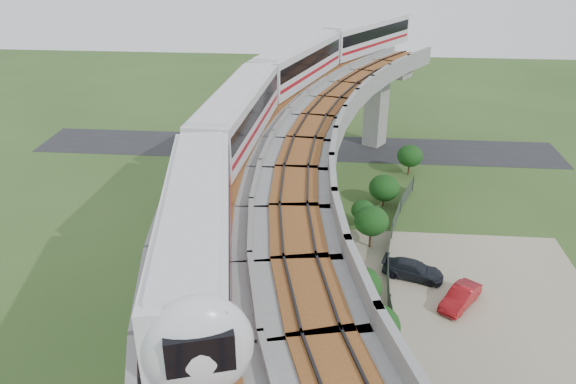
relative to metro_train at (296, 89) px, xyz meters
name	(u,v)px	position (x,y,z in m)	size (l,w,h in m)	color
ground	(264,306)	(-1.33, -10.77, -12.31)	(160.00, 160.00, 0.00)	#314D1F
dirt_lot	(479,336)	(12.67, -12.77, -12.29)	(18.00, 26.00, 0.04)	gray
asphalt_road	(296,147)	(-1.33, 19.23, -12.29)	(60.00, 8.00, 0.03)	#232326
viaduct	(324,189)	(2.51, -10.77, -3.26)	(19.58, 73.98, 11.40)	#99968E
metro_train	(296,89)	(0.00, 0.00, 0.00)	(16.78, 60.28, 3.64)	silver
fence	(409,304)	(8.42, -10.77, -11.56)	(3.87, 38.73, 1.50)	#2D382D
tree_0	(410,156)	(10.91, 12.46, -10.22)	(2.62, 2.62, 3.20)	#382314
tree_1	(384,188)	(7.80, 5.13, -10.52)	(2.82, 2.82, 2.99)	#382314
tree_2	(363,210)	(5.74, 0.79, -10.65)	(2.04, 2.04, 2.53)	#382314
tree_3	(371,221)	(6.23, -2.41, -9.90)	(2.76, 2.76, 3.58)	#382314
tree_4	(360,286)	(5.10, -10.63, -10.41)	(3.01, 3.01, 3.18)	#382314
tree_5	(376,326)	(5.93, -14.92, -10.17)	(2.92, 2.92, 3.38)	#382314
tree_6	(364,382)	(5.09, -19.30, -10.37)	(3.11, 3.11, 3.27)	#382314
car_red	(460,297)	(12.03, -9.61, -11.60)	(1.41, 4.04, 1.33)	maroon
car_dark	(413,270)	(9.20, -6.48, -11.62)	(1.82, 4.47, 1.30)	black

